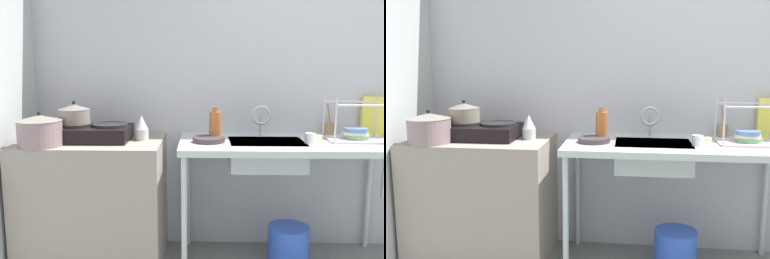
{
  "view_description": "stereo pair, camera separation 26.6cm",
  "coord_description": "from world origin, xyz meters",
  "views": [
    {
      "loc": [
        -1.02,
        -1.34,
        1.33
      ],
      "look_at": [
        -1.09,
        1.29,
        0.91
      ],
      "focal_mm": 38.6,
      "sensor_mm": 36.0,
      "label": 1
    },
    {
      "loc": [
        -0.75,
        -1.32,
        1.33
      ],
      "look_at": [
        -1.09,
        1.29,
        0.91
      ],
      "focal_mm": 38.6,
      "sensor_mm": 36.0,
      "label": 2
    }
  ],
  "objects": [
    {
      "name": "wall_back",
      "position": [
        0.0,
        1.66,
        1.21
      ],
      "size": [
        5.25,
        0.1,
        2.41
      ],
      "primitive_type": "cube",
      "color": "#ADADB8",
      "rests_on": "ground"
    },
    {
      "name": "counter_concrete",
      "position": [
        -1.74,
        1.29,
        0.42
      ],
      "size": [
        0.92,
        0.64,
        0.84
      ],
      "primitive_type": "cube",
      "color": "gray",
      "rests_on": "ground"
    },
    {
      "name": "counter_sink",
      "position": [
        -0.47,
        1.29,
        0.77
      ],
      "size": [
        1.39,
        0.64,
        0.84
      ],
      "color": "#B0BAB9",
      "rests_on": "ground"
    },
    {
      "name": "stove",
      "position": [
        -1.73,
        1.29,
        0.89
      ],
      "size": [
        0.48,
        0.36,
        0.11
      ],
      "color": "black",
      "rests_on": "counter_concrete"
    },
    {
      "name": "pot_on_left_burner",
      "position": [
        -1.85,
        1.29,
        1.01
      ],
      "size": [
        0.2,
        0.2,
        0.15
      ],
      "color": "slate",
      "rests_on": "stove"
    },
    {
      "name": "pot_beside_stove",
      "position": [
        -2.0,
        1.09,
        0.93
      ],
      "size": [
        0.27,
        0.27,
        0.21
      ],
      "color": "gray",
      "rests_on": "counter_concrete"
    },
    {
      "name": "percolator",
      "position": [
        -1.42,
        1.31,
        0.92
      ],
      "size": [
        0.09,
        0.09,
        0.16
      ],
      "color": "#BDBEBD",
      "rests_on": "counter_concrete"
    },
    {
      "name": "sink_basin",
      "position": [
        -0.6,
        1.29,
        0.75
      ],
      "size": [
        0.48,
        0.34,
        0.18
      ],
      "primitive_type": "cube",
      "color": "#B0BAB9",
      "rests_on": "counter_sink"
    },
    {
      "name": "faucet",
      "position": [
        -0.62,
        1.44,
        0.98
      ],
      "size": [
        0.13,
        0.08,
        0.22
      ],
      "color": "#B0BAB9",
      "rests_on": "counter_sink"
    },
    {
      "name": "frying_pan",
      "position": [
        -0.98,
        1.25,
        0.85
      ],
      "size": [
        0.21,
        0.21,
        0.03
      ],
      "primitive_type": "cylinder",
      "color": "#3C2F33",
      "rests_on": "counter_sink"
    },
    {
      "name": "dish_rack",
      "position": [
        -0.02,
        1.33,
        0.88
      ],
      "size": [
        0.37,
        0.27,
        0.28
      ],
      "color": "#B6B1BD",
      "rests_on": "counter_sink"
    },
    {
      "name": "cup_by_rack",
      "position": [
        -0.34,
        1.22,
        0.87
      ],
      "size": [
        0.07,
        0.07,
        0.06
      ],
      "primitive_type": "cylinder",
      "color": "silver",
      "rests_on": "counter_sink"
    },
    {
      "name": "small_bowl_on_drainboard",
      "position": [
        -0.29,
        1.32,
        0.86
      ],
      "size": [
        0.1,
        0.1,
        0.04
      ],
      "primitive_type": "cylinder",
      "color": "beige",
      "rests_on": "counter_sink"
    },
    {
      "name": "bottle_by_sink",
      "position": [
        -0.94,
        1.32,
        0.93
      ],
      "size": [
        0.08,
        0.08,
        0.22
      ],
      "color": "#9D542A",
      "rests_on": "counter_sink"
    },
    {
      "name": "cereal_box",
      "position": [
        0.17,
        1.56,
        0.97
      ],
      "size": [
        0.15,
        0.07,
        0.27
      ],
      "primitive_type": "cube",
      "rotation": [
        0.0,
        0.0,
        -0.1
      ],
      "color": "#E5D74A",
      "rests_on": "counter_sink"
    },
    {
      "name": "utensil_jar",
      "position": [
        -0.13,
        1.56,
        0.88
      ],
      "size": [
        0.06,
        0.06,
        0.22
      ],
      "color": "#99754D",
      "rests_on": "counter_sink"
    },
    {
      "name": "bucket_on_floor",
      "position": [
        -0.45,
        1.26,
        0.13
      ],
      "size": [
        0.27,
        0.27,
        0.27
      ],
      "primitive_type": "cylinder",
      "color": "blue",
      "rests_on": "ground"
    }
  ]
}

